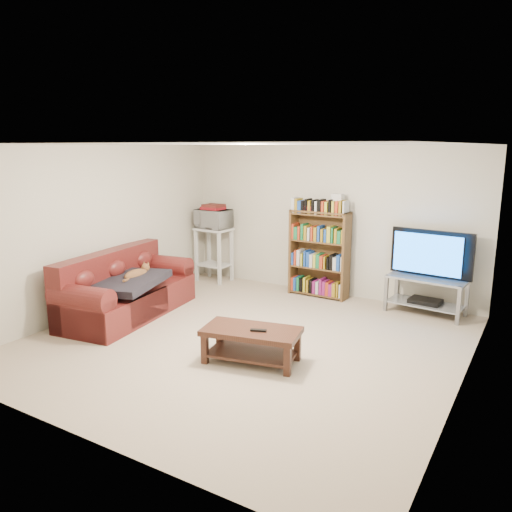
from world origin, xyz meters
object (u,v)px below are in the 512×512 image
Objects in this scene: sofa at (124,293)px; bookshelf at (319,253)px; coffee_table at (251,339)px; tv_stand at (426,289)px.

sofa is 3.07m from bookshelf.
sofa is 1.93× the size of coffee_table.
sofa is 1.61× the size of bookshelf.
coffee_table is 2.81m from bookshelf.
bookshelf is at bearing 86.67° from coffee_table.
coffee_table is 0.84× the size of bookshelf.
sofa is 2.46m from coffee_table.
coffee_table is (2.42, -0.46, -0.05)m from sofa.
tv_stand reaches higher than coffee_table.
coffee_table is at bearing -80.64° from bookshelf.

